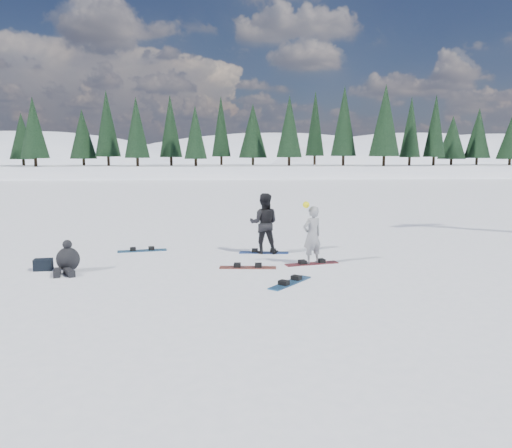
{
  "coord_description": "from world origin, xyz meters",
  "views": [
    {
      "loc": [
        -2.82,
        -12.32,
        3.0
      ],
      "look_at": [
        -1.86,
        1.2,
        1.1
      ],
      "focal_mm": 35.0,
      "sensor_mm": 36.0,
      "label": 1
    }
  ],
  "objects_px": {
    "snowboard_loose_b": "(248,268)",
    "snowboard_loose_c": "(142,251)",
    "snowboarder_man": "(264,223)",
    "snowboard_loose_a": "(290,283)",
    "snowboarder_woman": "(312,235)",
    "seated_rider": "(67,260)",
    "gear_bag": "(43,265)"
  },
  "relations": [
    {
      "from": "snowboard_loose_b",
      "to": "snowboard_loose_a",
      "type": "relative_size",
      "value": 1.0
    },
    {
      "from": "snowboard_loose_c",
      "to": "seated_rider",
      "type": "bearing_deg",
      "value": -128.39
    },
    {
      "from": "snowboard_loose_b",
      "to": "snowboard_loose_c",
      "type": "distance_m",
      "value": 4.08
    },
    {
      "from": "gear_bag",
      "to": "snowboard_loose_b",
      "type": "relative_size",
      "value": 0.3
    },
    {
      "from": "snowboarder_man",
      "to": "snowboard_loose_c",
      "type": "bearing_deg",
      "value": 0.57
    },
    {
      "from": "seated_rider",
      "to": "gear_bag",
      "type": "xyz_separation_m",
      "value": [
        -0.7,
        0.25,
        -0.17
      ]
    },
    {
      "from": "seated_rider",
      "to": "snowboard_loose_b",
      "type": "relative_size",
      "value": 0.72
    },
    {
      "from": "snowboard_loose_a",
      "to": "snowboard_loose_c",
      "type": "xyz_separation_m",
      "value": [
        -4.07,
        4.23,
        0.0
      ]
    },
    {
      "from": "snowboard_loose_b",
      "to": "snowboarder_man",
      "type": "bearing_deg",
      "value": 78.53
    },
    {
      "from": "snowboarder_woman",
      "to": "snowboard_loose_a",
      "type": "height_order",
      "value": "snowboarder_woman"
    },
    {
      "from": "seated_rider",
      "to": "snowboard_loose_b",
      "type": "xyz_separation_m",
      "value": [
        4.63,
        0.13,
        -0.3
      ]
    },
    {
      "from": "snowboard_loose_b",
      "to": "snowboard_loose_a",
      "type": "xyz_separation_m",
      "value": [
        0.9,
        -1.66,
        0.0
      ]
    },
    {
      "from": "seated_rider",
      "to": "snowboarder_man",
      "type": "bearing_deg",
      "value": -1.18
    },
    {
      "from": "seated_rider",
      "to": "snowboard_loose_c",
      "type": "height_order",
      "value": "seated_rider"
    },
    {
      "from": "snowboarder_woman",
      "to": "gear_bag",
      "type": "xyz_separation_m",
      "value": [
        -7.11,
        -0.22,
        -0.67
      ]
    },
    {
      "from": "snowboard_loose_b",
      "to": "snowboard_loose_c",
      "type": "xyz_separation_m",
      "value": [
        -3.16,
        2.57,
        0.0
      ]
    },
    {
      "from": "gear_bag",
      "to": "snowboard_loose_c",
      "type": "distance_m",
      "value": 3.27
    },
    {
      "from": "snowboarder_man",
      "to": "seated_rider",
      "type": "height_order",
      "value": "snowboarder_man"
    },
    {
      "from": "snowboarder_woman",
      "to": "snowboard_loose_a",
      "type": "bearing_deg",
      "value": 39.32
    },
    {
      "from": "snowboarder_woman",
      "to": "snowboard_loose_b",
      "type": "height_order",
      "value": "snowboarder_woman"
    },
    {
      "from": "snowboarder_man",
      "to": "gear_bag",
      "type": "height_order",
      "value": "snowboarder_man"
    },
    {
      "from": "snowboarder_man",
      "to": "snowboard_loose_a",
      "type": "distance_m",
      "value": 3.78
    },
    {
      "from": "snowboard_loose_b",
      "to": "snowboard_loose_c",
      "type": "relative_size",
      "value": 1.0
    },
    {
      "from": "seated_rider",
      "to": "snowboard_loose_a",
      "type": "xyz_separation_m",
      "value": [
        5.54,
        -1.53,
        -0.3
      ]
    },
    {
      "from": "gear_bag",
      "to": "snowboard_loose_c",
      "type": "xyz_separation_m",
      "value": [
        2.17,
        2.44,
        -0.14
      ]
    },
    {
      "from": "seated_rider",
      "to": "snowboard_loose_b",
      "type": "distance_m",
      "value": 4.64
    },
    {
      "from": "snowboarder_man",
      "to": "gear_bag",
      "type": "xyz_separation_m",
      "value": [
        -5.94,
        -1.87,
        -0.77
      ]
    },
    {
      "from": "snowboarder_man",
      "to": "snowboard_loose_b",
      "type": "relative_size",
      "value": 1.23
    },
    {
      "from": "snowboarder_man",
      "to": "snowboard_loose_a",
      "type": "height_order",
      "value": "snowboarder_man"
    },
    {
      "from": "seated_rider",
      "to": "snowboard_loose_a",
      "type": "height_order",
      "value": "seated_rider"
    },
    {
      "from": "snowboarder_man",
      "to": "snowboard_loose_c",
      "type": "relative_size",
      "value": 1.23
    },
    {
      "from": "snowboard_loose_a",
      "to": "seated_rider",
      "type": "bearing_deg",
      "value": 113.76
    }
  ]
}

